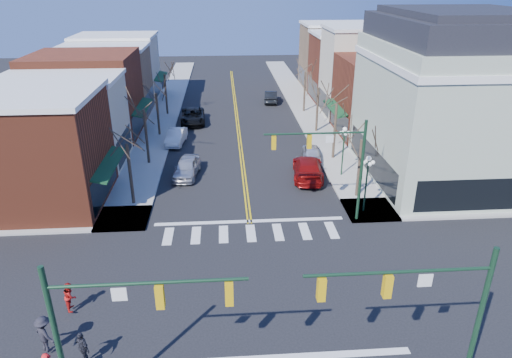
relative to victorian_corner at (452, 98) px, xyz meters
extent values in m
plane|color=black|center=(-16.50, -14.50, -6.66)|extent=(160.00, 160.00, 0.00)
cube|color=#9E9B93|center=(-25.25, 5.50, -6.58)|extent=(3.50, 70.00, 0.15)
cube|color=#9E9B93|center=(-7.75, 5.50, -6.58)|extent=(3.50, 70.00, 0.15)
cube|color=maroon|center=(-32.00, -2.75, -2.66)|extent=(10.00, 8.50, 8.00)
cube|color=beige|center=(-32.00, 5.00, -2.91)|extent=(10.00, 7.00, 7.50)
cube|color=maroon|center=(-32.00, 13.00, -2.41)|extent=(10.00, 9.00, 8.50)
cube|color=#9B7856|center=(-32.00, 21.25, -2.76)|extent=(10.00, 7.50, 7.80)
cube|color=beige|center=(-32.00, 29.00, -2.56)|extent=(10.00, 8.00, 8.20)
cube|color=maroon|center=(-1.00, 11.25, -2.66)|extent=(10.00, 8.50, 8.00)
cube|color=beige|center=(-1.00, 19.00, -1.66)|extent=(10.00, 7.00, 10.00)
cube|color=maroon|center=(-1.00, 26.50, -2.41)|extent=(10.00, 8.00, 8.50)
cube|color=#9B7856|center=(-1.00, 34.50, -2.16)|extent=(10.00, 8.00, 9.00)
cube|color=#AAB79E|center=(0.00, 0.00, -1.16)|extent=(12.00, 14.00, 11.00)
cube|color=white|center=(0.00, 0.00, 2.94)|extent=(12.25, 14.25, 0.50)
cube|color=black|center=(0.00, 0.00, 5.24)|extent=(11.40, 13.40, 1.80)
cube|color=black|center=(0.00, 0.00, 6.34)|extent=(9.80, 11.80, 0.60)
cylinder|color=#14331E|center=(-23.90, -21.90, -3.06)|extent=(0.20, 0.20, 7.20)
cylinder|color=#14331E|center=(-20.65, -21.90, -0.26)|extent=(6.50, 0.12, 0.12)
cube|color=gold|center=(-20.33, -21.90, -0.81)|extent=(0.28, 0.28, 0.90)
cube|color=gold|center=(-18.05, -21.90, -0.81)|extent=(0.28, 0.28, 0.90)
cylinder|color=#14331E|center=(-9.10, -21.90, -3.06)|extent=(0.20, 0.20, 7.20)
cylinder|color=#14331E|center=(-12.35, -21.90, -0.26)|extent=(6.50, 0.12, 0.12)
cube|color=gold|center=(-12.68, -21.90, -0.81)|extent=(0.28, 0.28, 0.90)
cube|color=gold|center=(-14.95, -21.90, -0.81)|extent=(0.28, 0.28, 0.90)
cylinder|color=#14331E|center=(-9.10, -7.10, -3.06)|extent=(0.20, 0.20, 7.20)
cylinder|color=#14331E|center=(-12.35, -7.10, -0.26)|extent=(6.50, 0.12, 0.12)
cube|color=gold|center=(-12.68, -7.10, -0.81)|extent=(0.28, 0.28, 0.90)
cube|color=gold|center=(-14.95, -7.10, -0.81)|extent=(0.28, 0.28, 0.90)
cylinder|color=#14331E|center=(-8.30, -6.00, -4.66)|extent=(0.12, 0.12, 4.00)
sphere|color=white|center=(-8.30, -6.00, -2.51)|extent=(0.36, 0.36, 0.36)
cylinder|color=#14331E|center=(-8.30, 0.50, -4.66)|extent=(0.12, 0.12, 4.00)
sphere|color=white|center=(-8.30, 0.50, -2.51)|extent=(0.36, 0.36, 0.36)
cylinder|color=#382B21|center=(-24.90, -3.50, -4.28)|extent=(0.24, 0.24, 4.76)
cylinder|color=#382B21|center=(-24.90, 4.50, -4.14)|extent=(0.24, 0.24, 5.04)
cylinder|color=#382B21|center=(-24.90, 12.50, -4.38)|extent=(0.24, 0.24, 4.55)
cylinder|color=#382B21|center=(-24.90, 20.50, -4.21)|extent=(0.24, 0.24, 4.90)
cylinder|color=#382B21|center=(-8.10, -3.50, -4.35)|extent=(0.24, 0.24, 4.62)
cylinder|color=#382B21|center=(-8.10, 4.50, -4.07)|extent=(0.24, 0.24, 5.18)
cylinder|color=#382B21|center=(-8.10, 12.50, -4.24)|extent=(0.24, 0.24, 4.83)
cylinder|color=#382B21|center=(-8.10, 20.50, -4.17)|extent=(0.24, 0.24, 4.97)
imported|color=silver|center=(-21.30, 1.49, -5.87)|extent=(2.46, 4.84, 1.58)
imported|color=silver|center=(-22.90, 9.79, -5.92)|extent=(2.04, 4.59, 1.46)
imported|color=black|center=(-21.59, 16.83, -5.86)|extent=(2.90, 5.86, 1.60)
imported|color=maroon|center=(-11.20, 0.43, -5.81)|extent=(3.09, 6.12, 1.70)
imported|color=silver|center=(-10.10, 4.70, -5.97)|extent=(2.06, 4.20, 1.38)
imported|color=black|center=(-11.70, 25.63, -5.89)|extent=(2.12, 4.81, 1.54)
imported|color=#B41613|center=(-25.95, -15.26, -5.73)|extent=(0.72, 0.85, 1.55)
imported|color=#212229|center=(-24.39, -18.83, -5.71)|extent=(0.95, 0.92, 1.60)
imported|color=black|center=(-26.22, -18.02, -5.60)|extent=(1.34, 1.24, 1.82)
camera|label=1|loc=(-18.05, -34.21, 8.81)|focal=32.00mm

